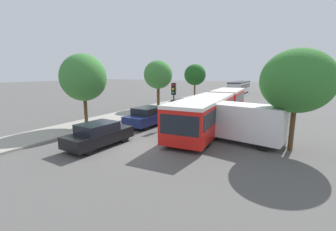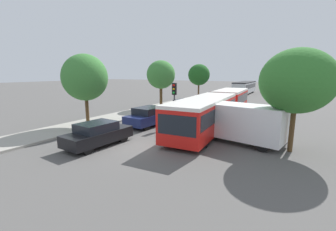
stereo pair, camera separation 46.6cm
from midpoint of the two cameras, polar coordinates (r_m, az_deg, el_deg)
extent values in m
plane|color=#565451|center=(13.34, -9.49, -7.55)|extent=(200.00, 200.00, 0.00)
cube|color=#9E998E|center=(32.06, 1.99, 3.47)|extent=(3.20, 46.86, 0.14)
cube|color=red|center=(15.86, 8.32, 0.14)|extent=(3.13, 9.38, 1.99)
cube|color=black|center=(15.80, 8.36, 1.41)|extent=(3.12, 9.01, 0.87)
cube|color=silver|center=(15.70, 8.43, 4.06)|extent=(3.13, 9.38, 0.19)
cube|color=red|center=(24.27, 14.40, 3.60)|extent=(2.92, 6.47, 1.99)
cube|color=black|center=(24.22, 14.44, 4.44)|extent=(2.92, 6.22, 0.87)
cube|color=silver|center=(24.16, 14.52, 6.17)|extent=(2.92, 6.47, 0.19)
cylinder|color=black|center=(20.73, 12.46, 2.50)|extent=(1.90, 1.10, 1.83)
cube|color=black|center=(11.60, 1.71, -2.50)|extent=(2.18, 0.25, 1.07)
cylinder|color=black|center=(13.00, 8.79, -5.79)|extent=(0.36, 0.99, 0.97)
cylinder|color=black|center=(13.70, 0.40, -4.79)|extent=(0.36, 0.99, 0.97)
cylinder|color=black|center=(18.58, 14.00, -0.95)|extent=(0.36, 0.99, 0.97)
cylinder|color=black|center=(19.08, 7.87, -0.42)|extent=(0.36, 0.99, 0.97)
cylinder|color=black|center=(24.20, 16.73, 1.61)|extent=(0.36, 0.99, 0.97)
cylinder|color=black|center=(24.58, 11.94, 1.97)|extent=(0.36, 0.99, 0.97)
cube|color=silver|center=(47.81, 17.40, 6.82)|extent=(2.72, 11.17, 1.93)
cube|color=black|center=(47.79, 17.43, 7.24)|extent=(2.73, 10.62, 0.81)
cube|color=black|center=(47.76, 17.48, 8.09)|extent=(2.72, 11.17, 0.19)
cylinder|color=black|center=(51.65, 17.00, 6.27)|extent=(0.31, 0.97, 0.97)
cylinder|color=black|center=(51.29, 19.28, 6.11)|extent=(0.31, 0.97, 0.97)
cylinder|color=black|center=(44.82, 15.24, 5.73)|extent=(0.31, 0.97, 0.97)
cylinder|color=black|center=(44.41, 17.85, 5.55)|extent=(0.31, 0.97, 0.97)
cube|color=black|center=(13.57, -17.99, -5.12)|extent=(1.91, 4.08, 0.65)
cube|color=black|center=(13.37, -18.44, -2.85)|extent=(1.67, 2.17, 0.49)
cylinder|color=black|center=(14.96, -15.90, -4.59)|extent=(0.24, 0.62, 0.61)
cylinder|color=black|center=(13.96, -12.00, -5.51)|extent=(0.24, 0.62, 0.61)
cylinder|color=black|center=(13.49, -24.07, -6.82)|extent=(0.24, 0.62, 0.61)
cylinder|color=black|center=(12.37, -20.38, -8.12)|extent=(0.24, 0.62, 0.61)
cube|color=navy|center=(17.99, -5.61, -0.63)|extent=(2.07, 4.41, 0.70)
cube|color=black|center=(17.79, -5.85, 1.26)|extent=(1.81, 2.35, 0.53)
cylinder|color=black|center=(19.57, -4.87, -0.54)|extent=(0.26, 0.67, 0.66)
cylinder|color=black|center=(18.70, -1.12, -1.04)|extent=(0.26, 0.67, 0.66)
cylinder|color=black|center=(17.51, -10.36, -2.03)|extent=(0.26, 0.67, 0.66)
cylinder|color=black|center=(16.53, -6.45, -2.69)|extent=(0.26, 0.67, 0.66)
cube|color=#B7BABF|center=(23.05, 3.53, 1.94)|extent=(2.08, 4.44, 0.70)
cube|color=black|center=(22.87, 3.43, 3.44)|extent=(1.82, 2.37, 0.54)
cylinder|color=black|center=(24.67, 3.53, 1.85)|extent=(0.26, 0.67, 0.66)
cylinder|color=black|center=(23.96, 6.76, 1.53)|extent=(0.26, 0.67, 0.66)
cylinder|color=black|center=(22.31, 0.06, 0.91)|extent=(0.26, 0.67, 0.66)
cylinder|color=black|center=(21.53, 3.52, 0.53)|extent=(0.26, 0.67, 0.66)
cube|color=#47474C|center=(29.02, 9.46, 3.53)|extent=(1.87, 3.98, 0.63)
cube|color=black|center=(28.87, 9.42, 4.60)|extent=(1.63, 2.12, 0.48)
cylinder|color=black|center=(30.46, 9.17, 3.38)|extent=(0.24, 0.60, 0.59)
cylinder|color=black|center=(29.94, 11.61, 3.17)|extent=(0.24, 0.60, 0.59)
cylinder|color=black|center=(28.21, 7.14, 2.85)|extent=(0.24, 0.60, 0.59)
cylinder|color=black|center=(27.65, 9.74, 2.62)|extent=(0.24, 0.60, 0.59)
cube|color=#284799|center=(34.81, 12.44, 4.66)|extent=(1.95, 4.15, 0.66)
cube|color=black|center=(34.66, 12.42, 5.59)|extent=(1.70, 2.21, 0.50)
cylinder|color=black|center=(36.30, 12.06, 4.48)|extent=(0.25, 0.63, 0.62)
cylinder|color=black|center=(35.82, 14.23, 4.31)|extent=(0.25, 0.63, 0.62)
cylinder|color=black|center=(33.89, 10.51, 4.11)|extent=(0.25, 0.63, 0.62)
cylinder|color=black|center=(33.38, 12.81, 3.92)|extent=(0.25, 0.63, 0.62)
cube|color=white|center=(14.07, 18.77, -1.50)|extent=(4.37, 2.64, 2.00)
cube|color=white|center=(15.17, 9.78, -2.02)|extent=(1.20, 2.02, 1.00)
cylinder|color=black|center=(14.39, 9.48, -4.69)|extent=(0.75, 0.35, 0.72)
cylinder|color=black|center=(15.83, 12.47, -3.37)|extent=(0.75, 0.35, 0.72)
cylinder|color=black|center=(13.18, 22.17, -6.82)|extent=(0.75, 0.35, 0.72)
cylinder|color=black|center=(14.74, 24.07, -5.13)|extent=(0.75, 0.35, 0.72)
cylinder|color=#56595E|center=(17.45, 0.68, 2.68)|extent=(0.12, 0.12, 3.40)
cube|color=black|center=(17.32, 0.68, 6.78)|extent=(0.35, 0.28, 0.90)
sphere|color=red|center=(17.16, 0.51, 7.68)|extent=(0.18, 0.18, 0.18)
sphere|color=#EAAD14|center=(17.18, 0.51, 6.74)|extent=(0.18, 0.18, 0.18)
sphere|color=green|center=(17.20, 0.51, 5.81)|extent=(0.18, 0.18, 0.18)
cylinder|color=#56595E|center=(16.42, 24.96, -0.63)|extent=(0.08, 0.08, 2.40)
cylinder|color=red|center=(16.24, 25.32, 3.77)|extent=(0.70, 0.03, 0.70)
cube|color=white|center=(16.22, 25.31, 3.76)|extent=(0.50, 0.04, 0.14)
cylinder|color=#56595E|center=(15.74, 27.95, 0.88)|extent=(0.10, 0.10, 3.60)
cube|color=#197A38|center=(15.59, 28.44, 6.32)|extent=(0.11, 1.40, 0.28)
cube|color=#197A38|center=(15.61, 28.33, 5.08)|extent=(0.11, 1.40, 0.28)
cylinder|color=#51381E|center=(18.33, -20.83, 0.96)|extent=(0.26, 0.26, 2.52)
ellipsoid|color=#3D7F38|center=(18.10, -21.38, 8.98)|extent=(3.37, 3.37, 3.48)
ellipsoid|color=#286623|center=(18.70, -21.75, 7.39)|extent=(2.02, 2.02, 1.91)
cylinder|color=#51381E|center=(26.40, -2.99, 4.72)|extent=(0.33, 0.33, 2.74)
ellipsoid|color=#3D7F38|center=(26.25, -3.05, 10.33)|extent=(3.27, 3.27, 3.23)
ellipsoid|color=#33752D|center=(25.89, -2.53, 9.25)|extent=(1.96, 1.96, 1.78)
cylinder|color=#51381E|center=(35.98, 6.40, 6.21)|extent=(0.25, 0.25, 2.63)
ellipsoid|color=#1E561E|center=(35.87, 6.49, 10.25)|extent=(3.34, 3.34, 3.25)
cylinder|color=#51381E|center=(13.70, 28.13, -2.77)|extent=(0.25, 0.25, 2.51)
ellipsoid|color=#33752D|center=(13.40, 29.08, 7.69)|extent=(3.66, 3.66, 3.32)
camera|label=1|loc=(0.23, -90.84, -0.16)|focal=24.00mm
camera|label=2|loc=(0.23, 89.16, 0.16)|focal=24.00mm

